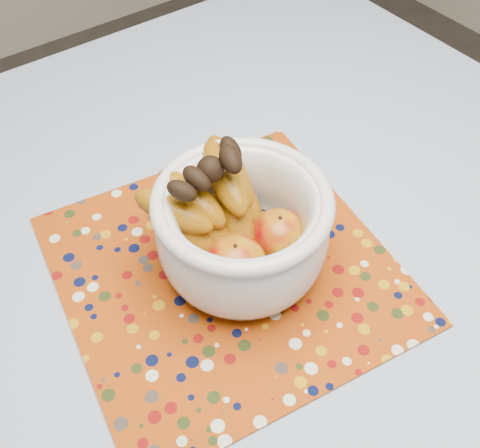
# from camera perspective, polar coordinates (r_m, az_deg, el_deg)

# --- Properties ---
(table) EXTENTS (1.20, 1.20, 0.75)m
(table) POSITION_cam_1_polar(r_m,az_deg,el_deg) (0.92, 1.75, -5.31)
(table) COLOR brown
(table) RESTS_ON ground
(tablecloth) EXTENTS (1.32, 1.32, 0.01)m
(tablecloth) POSITION_cam_1_polar(r_m,az_deg,el_deg) (0.85, 1.87, -2.15)
(tablecloth) COLOR #6375A5
(tablecloth) RESTS_ON table
(placemat) EXTENTS (0.52, 0.52, 0.00)m
(placemat) POSITION_cam_1_polar(r_m,az_deg,el_deg) (0.82, -1.48, -4.55)
(placemat) COLOR #933508
(placemat) RESTS_ON tablecloth
(fruit_bowl) EXTENTS (0.27, 0.26, 0.20)m
(fruit_bowl) POSITION_cam_1_polar(r_m,az_deg,el_deg) (0.76, -0.96, 0.23)
(fruit_bowl) COLOR silver
(fruit_bowl) RESTS_ON placemat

